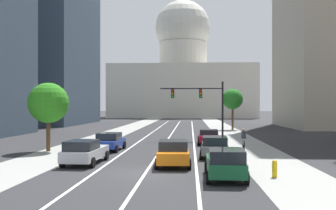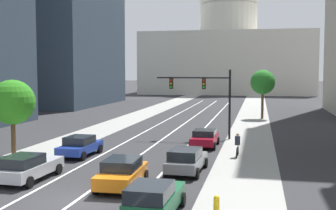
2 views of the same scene
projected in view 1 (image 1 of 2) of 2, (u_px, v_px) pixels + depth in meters
ground_plane at (175, 129)px, 60.59m from camera, size 400.00×400.00×0.00m
sidewalk_left at (122, 131)px, 56.04m from camera, size 4.14×130.00×0.01m
sidewalk_right at (226, 131)px, 55.15m from camera, size 4.14×130.00×0.01m
lane_stripe_left at (147, 136)px, 45.78m from camera, size 0.16×90.00×0.01m
lane_stripe_center at (170, 136)px, 45.61m from camera, size 0.16×90.00×0.01m
lane_stripe_right at (193, 136)px, 45.45m from camera, size 0.16×90.00×0.01m
office_tower_far_left at (37, 5)px, 77.00m from camera, size 20.54×26.50×47.99m
capitol_building at (183, 76)px, 122.39m from camera, size 44.10×26.57×38.72m
car_crimson at (209, 136)px, 36.27m from camera, size 2.11×4.22×1.40m
car_blue at (109, 141)px, 31.11m from camera, size 2.19×4.32×1.46m
car_silver at (85, 151)px, 23.87m from camera, size 2.17×4.75×1.53m
car_gray at (215, 146)px, 27.13m from camera, size 2.21×4.52×1.49m
car_green at (225, 163)px, 18.90m from camera, size 2.05×4.31×1.57m
car_orange at (173, 152)px, 23.31m from camera, size 2.19×4.48×1.54m
traffic_signal_mast at (203, 100)px, 40.65m from camera, size 6.74×0.39×6.23m
fire_hydrant at (275, 168)px, 19.41m from camera, size 0.26×0.35×0.91m
cyclist at (244, 139)px, 32.45m from camera, size 0.37×1.70×1.72m
street_tree_mid_left at (48, 103)px, 30.59m from camera, size 3.24×3.24×5.50m
street_tree_mid_right at (233, 99)px, 58.06m from camera, size 3.12×3.12×6.23m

